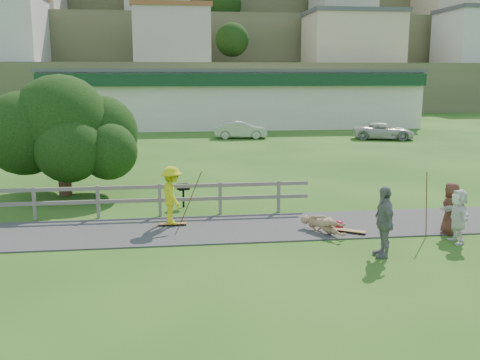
{
  "coord_description": "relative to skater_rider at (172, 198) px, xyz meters",
  "views": [
    {
      "loc": [
        -1.57,
        -14.1,
        4.63
      ],
      "look_at": [
        0.51,
        2.0,
        1.42
      ],
      "focal_mm": 40.0,
      "sensor_mm": 36.0,
      "label": 1
    }
  ],
  "objects": [
    {
      "name": "ground",
      "position": [
        1.6,
        -1.99,
        -0.89
      ],
      "size": [
        260.0,
        260.0,
        0.0
      ],
      "primitive_type": "plane",
      "color": "#214E16",
      "rests_on": "ground"
    },
    {
      "name": "path",
      "position": [
        1.6,
        -0.49,
        -0.87
      ],
      "size": [
        34.0,
        3.0,
        0.04
      ],
      "primitive_type": "cube",
      "color": "#333235",
      "rests_on": "ground"
    },
    {
      "name": "fence",
      "position": [
        -3.02,
        1.31,
        -0.17
      ],
      "size": [
        15.05,
        0.1,
        1.1
      ],
      "color": "slate",
      "rests_on": "ground"
    },
    {
      "name": "strip_mall",
      "position": [
        5.6,
        32.95,
        1.68
      ],
      "size": [
        32.5,
        10.75,
        5.1
      ],
      "color": "silver",
      "rests_on": "ground"
    },
    {
      "name": "hillside",
      "position": [
        1.6,
        89.31,
        13.52
      ],
      "size": [
        220.0,
        67.0,
        47.5
      ],
      "color": "#505B36",
      "rests_on": "ground"
    },
    {
      "name": "skater_rider",
      "position": [
        0.0,
        0.0,
        0.0
      ],
      "size": [
        0.95,
        1.29,
        1.79
      ],
      "primitive_type": "imported",
      "rotation": [
        0.0,
        0.0,
        1.85
      ],
      "color": "yellow",
      "rests_on": "ground"
    },
    {
      "name": "skater_fallen",
      "position": [
        4.39,
        -1.35,
        -0.61
      ],
      "size": [
        1.53,
        1.16,
        0.57
      ],
      "primitive_type": "imported",
      "rotation": [
        0.0,
        0.0,
        0.56
      ],
      "color": "#A8805C",
      "rests_on": "ground"
    },
    {
      "name": "spectator_b",
      "position": [
        5.37,
        -3.47,
        0.04
      ],
      "size": [
        0.5,
        1.11,
        1.86
      ],
      "primitive_type": "imported",
      "rotation": [
        0.0,
        0.0,
        4.67
      ],
      "color": "gray",
      "rests_on": "ground"
    },
    {
      "name": "spectator_c",
      "position": [
        8.08,
        -1.85,
        -0.12
      ],
      "size": [
        0.83,
        0.9,
        1.55
      ],
      "primitive_type": "imported",
      "rotation": [
        0.0,
        0.0,
        4.12
      ],
      "color": "brown",
      "rests_on": "ground"
    },
    {
      "name": "spectator_d",
      "position": [
        7.88,
        -2.62,
        -0.13
      ],
      "size": [
        0.52,
        1.44,
        1.53
      ],
      "primitive_type": "imported",
      "rotation": [
        0.0,
        0.0,
        4.66
      ],
      "color": "white",
      "rests_on": "ground"
    },
    {
      "name": "car_silver",
      "position": [
        5.09,
        22.8,
        -0.26
      ],
      "size": [
        3.93,
        1.65,
        1.26
      ],
      "primitive_type": "imported",
      "rotation": [
        0.0,
        0.0,
        1.49
      ],
      "color": "#ADB0B5",
      "rests_on": "ground"
    },
    {
      "name": "car_white",
      "position": [
        15.3,
        20.91,
        -0.29
      ],
      "size": [
        4.71,
        3.08,
        1.2
      ],
      "primitive_type": "imported",
      "rotation": [
        0.0,
        0.0,
        1.3
      ],
      "color": "silver",
      "rests_on": "ground"
    },
    {
      "name": "tree",
      "position": [
        -4.12,
        4.96,
        1.12
      ],
      "size": [
        6.0,
        6.0,
        4.02
      ],
      "primitive_type": null,
      "color": "black",
      "rests_on": "ground"
    },
    {
      "name": "bbq",
      "position": [
        0.39,
        2.42,
        -0.47
      ],
      "size": [
        0.47,
        0.43,
        0.84
      ],
      "primitive_type": null,
      "rotation": [
        0.0,
        0.0,
        0.42
      ],
      "color": "black",
      "rests_on": "ground"
    },
    {
      "name": "longboard_rider",
      "position": [
        0.0,
        0.0,
        -0.84
      ],
      "size": [
        0.88,
        0.22,
        0.1
      ],
      "primitive_type": null,
      "rotation": [
        0.0,
        0.0,
        0.0
      ],
      "color": "brown",
      "rests_on": "ground"
    },
    {
      "name": "longboard_fallen",
      "position": [
        5.19,
        -1.45,
        -0.84
      ],
      "size": [
        0.93,
        0.69,
        0.11
      ],
      "primitive_type": null,
      "rotation": [
        0.0,
        0.0,
        -0.55
      ],
      "color": "brown",
      "rests_on": "ground"
    },
    {
      "name": "helmet",
      "position": [
        4.99,
        -1.0,
        -0.75
      ],
      "size": [
        0.29,
        0.29,
        0.29
      ],
      "primitive_type": "sphere",
      "color": "#B60C2A",
      "rests_on": "ground"
    },
    {
      "name": "pole_rider",
      "position": [
        0.6,
        0.4,
        -0.01
      ],
      "size": [
        0.03,
        0.03,
        1.77
      ],
      "primitive_type": "cylinder",
      "color": "brown",
      "rests_on": "ground"
    },
    {
      "name": "pole_spec_left",
      "position": [
        7.22,
        -2.06,
        0.07
      ],
      "size": [
        0.03,
        0.03,
        1.94
      ],
      "primitive_type": "cylinder",
      "color": "brown",
      "rests_on": "ground"
    }
  ]
}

